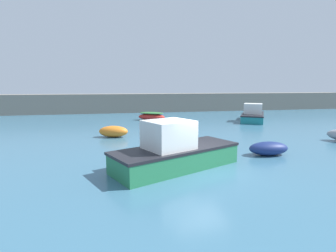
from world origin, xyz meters
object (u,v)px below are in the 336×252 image
Objects in this scene: rowboat_with_red_cover at (151,116)px; fishing_dinghy_green at (113,131)px; cabin_cruiser_white at (174,152)px; mooring_buoy_orange at (161,129)px; dinghy_near_pier at (268,148)px; motorboat_grey_hull at (253,115)px; mooring_buoy_red at (170,122)px.

rowboat_with_red_cover is 1.42× the size of fishing_dinghy_green.
mooring_buoy_orange is at bearing 59.31° from cabin_cruiser_white.
cabin_cruiser_white is at bearing -164.09° from dinghy_near_pier.
cabin_cruiser_white is 9.43m from mooring_buoy_orange.
rowboat_with_red_cover is at bearing -100.93° from fishing_dinghy_green.
dinghy_near_pier is at bearing -61.09° from mooring_buoy_orange.
mooring_buoy_orange is (3.77, 1.34, -0.14)m from fishing_dinghy_green.
motorboat_grey_hull is at bearing 67.76° from dinghy_near_pier.
fishing_dinghy_green is 4.05× the size of mooring_buoy_red.
mooring_buoy_red is (-9.27, -1.24, -0.36)m from motorboat_grey_hull.
dinghy_near_pier reaches higher than mooring_buoy_red.
cabin_cruiser_white is 1.97× the size of rowboat_with_red_cover.
mooring_buoy_red is at bearing -124.32° from fishing_dinghy_green.
motorboat_grey_hull is at bearing 22.98° from mooring_buoy_orange.
cabin_cruiser_white is 5.69m from dinghy_near_pier.
fishing_dinghy_green is at bearing -160.44° from mooring_buoy_orange.
fishing_dinghy_green is at bearing 95.01° from rowboat_with_red_cover.
cabin_cruiser_white is at bearing 171.06° from motorboat_grey_hull.
mooring_buoy_orange is (-10.76, -4.56, -0.37)m from motorboat_grey_hull.
rowboat_with_red_cover is 7.35m from mooring_buoy_orange.
cabin_cruiser_white is at bearing -101.25° from mooring_buoy_red.
rowboat_with_red_cover is 1.45× the size of dinghy_near_pier.
mooring_buoy_orange is 0.97× the size of mooring_buoy_red.
motorboat_grey_hull is 10.84m from rowboat_with_red_cover.
motorboat_grey_hull is 10.86× the size of mooring_buoy_orange.
cabin_cruiser_white is 8.48m from fishing_dinghy_green.
fishing_dinghy_green is at bearing 84.47° from cabin_cruiser_white.
motorboat_grey_hull is at bearing -143.76° from fishing_dinghy_green.
motorboat_grey_hull is 14.19m from dinghy_near_pier.
dinghy_near_pier is at bearing -12.33° from cabin_cruiser_white.
motorboat_grey_hull is 2.65× the size of dinghy_near_pier.
motorboat_grey_hull reaches higher than mooring_buoy_orange.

